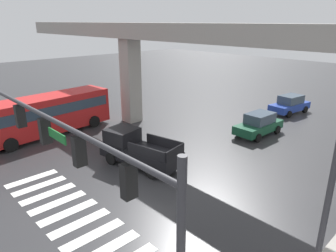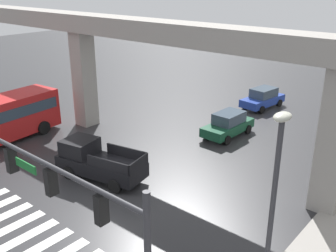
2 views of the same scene
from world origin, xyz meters
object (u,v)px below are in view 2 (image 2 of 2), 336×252
street_lamp_near_corner (273,200)px  pickup_truck (97,161)px  traffic_signal_mast (55,195)px  sedan_dark_green (228,124)px  sedan_blue (263,98)px

street_lamp_near_corner → pickup_truck: bearing=165.8°
pickup_truck → traffic_signal_mast: size_ratio=0.49×
sedan_dark_green → traffic_signal_mast: 18.04m
sedan_blue → traffic_signal_mast: (5.73, -24.45, 3.83)m
sedan_blue → sedan_dark_green: 7.51m
sedan_dark_green → street_lamp_near_corner: bearing=-54.0°
pickup_truck → street_lamp_near_corner: 12.61m
pickup_truck → sedan_dark_green: (2.29, 10.04, -0.14)m
sedan_blue → street_lamp_near_corner: (10.58, -20.42, 3.70)m
sedan_dark_green → pickup_truck: bearing=-102.9°
pickup_truck → sedan_dark_green: bearing=77.1°
pickup_truck → sedan_dark_green: pickup_truck is taller
sedan_dark_green → traffic_signal_mast: bearing=-75.0°
pickup_truck → sedan_dark_green: 10.30m
traffic_signal_mast → pickup_truck: bearing=134.5°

